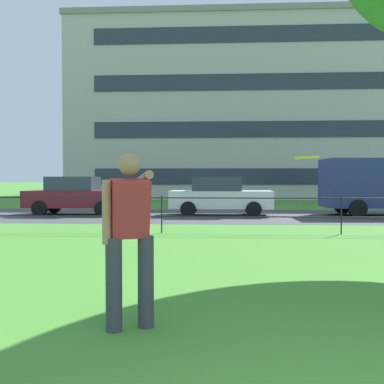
{
  "coord_description": "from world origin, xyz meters",
  "views": [
    {
      "loc": [
        -0.89,
        -1.75,
        1.49
      ],
      "look_at": [
        -1.35,
        6.43,
        1.23
      ],
      "focal_mm": 42.0,
      "sensor_mm": 36.0,
      "label": 1
    }
  ],
  "objects_px": {
    "frisbee": "(307,157)",
    "car_maroon_right": "(76,195)",
    "person_thrower": "(129,234)",
    "apartment_building_background": "(258,117)",
    "car_white_far_right": "(220,196)"
  },
  "relations": [
    {
      "from": "frisbee",
      "to": "car_maroon_right",
      "type": "bearing_deg",
      "value": 117.49
    },
    {
      "from": "person_thrower",
      "to": "car_maroon_right",
      "type": "xyz_separation_m",
      "value": [
        -4.88,
        13.61,
        -0.16
      ]
    },
    {
      "from": "frisbee",
      "to": "apartment_building_background",
      "type": "distance_m",
      "value": 33.33
    },
    {
      "from": "frisbee",
      "to": "apartment_building_background",
      "type": "height_order",
      "value": "apartment_building_background"
    },
    {
      "from": "apartment_building_background",
      "to": "car_white_far_right",
      "type": "bearing_deg",
      "value": -99.32
    },
    {
      "from": "person_thrower",
      "to": "car_maroon_right",
      "type": "relative_size",
      "value": 0.43
    },
    {
      "from": "apartment_building_background",
      "to": "car_maroon_right",
      "type": "bearing_deg",
      "value": -114.63
    },
    {
      "from": "person_thrower",
      "to": "frisbee",
      "type": "height_order",
      "value": "same"
    },
    {
      "from": "apartment_building_background",
      "to": "person_thrower",
      "type": "bearing_deg",
      "value": -97.24
    },
    {
      "from": "car_maroon_right",
      "to": "car_white_far_right",
      "type": "distance_m",
      "value": 5.85
    },
    {
      "from": "person_thrower",
      "to": "car_maroon_right",
      "type": "bearing_deg",
      "value": 109.73
    },
    {
      "from": "car_maroon_right",
      "to": "car_white_far_right",
      "type": "relative_size",
      "value": 1.0
    },
    {
      "from": "person_thrower",
      "to": "car_white_far_right",
      "type": "relative_size",
      "value": 0.43
    },
    {
      "from": "car_maroon_right",
      "to": "apartment_building_background",
      "type": "relative_size",
      "value": 0.14
    },
    {
      "from": "frisbee",
      "to": "apartment_building_background",
      "type": "xyz_separation_m",
      "value": [
        2.42,
        32.89,
        4.85
      ]
    }
  ]
}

